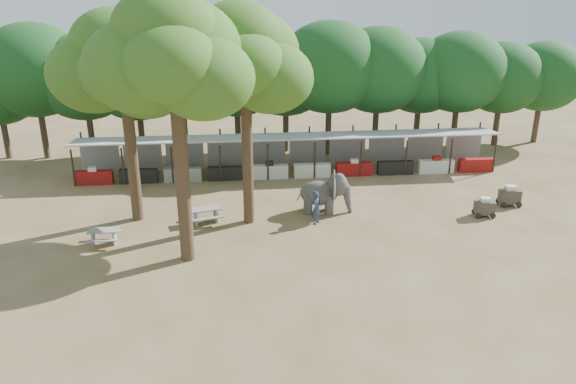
{
  "coord_description": "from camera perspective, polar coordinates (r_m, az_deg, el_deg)",
  "views": [
    {
      "loc": [
        -3.72,
        -21.73,
        12.18
      ],
      "look_at": [
        -1.0,
        5.0,
        2.0
      ],
      "focal_mm": 35.0,
      "sensor_mm": 36.0,
      "label": 1
    }
  ],
  "objects": [
    {
      "name": "yard_tree_back",
      "position": [
        28.17,
        -4.7,
        13.26
      ],
      "size": [
        7.1,
        6.9,
        11.36
      ],
      "color": "#332316",
      "rests_on": "ground"
    },
    {
      "name": "cart_back",
      "position": [
        34.56,
        21.6,
        -0.36
      ],
      "size": [
        1.26,
        0.86,
        1.2
      ],
      "rotation": [
        0.0,
        0.0,
        -0.04
      ],
      "color": "#372C24",
      "rests_on": "ground"
    },
    {
      "name": "handler",
      "position": [
        29.72,
        2.93,
        -1.58
      ],
      "size": [
        0.71,
        0.78,
        1.8
      ],
      "primitive_type": "imported",
      "rotation": [
        0.0,
        0.0,
        1.0
      ],
      "color": "#26384C",
      "rests_on": "ground"
    },
    {
      "name": "picnic_table_near",
      "position": [
        29.02,
        -18.2,
        -4.13
      ],
      "size": [
        1.49,
        1.35,
        0.74
      ],
      "rotation": [
        0.0,
        0.0,
        -0.01
      ],
      "color": "gray",
      "rests_on": "ground"
    },
    {
      "name": "picnic_table_far",
      "position": [
        30.25,
        -8.38,
        -2.14
      ],
      "size": [
        1.93,
        1.81,
        0.81
      ],
      "rotation": [
        0.0,
        0.0,
        0.24
      ],
      "color": "gray",
      "rests_on": "ground"
    },
    {
      "name": "vendor_stalls",
      "position": [
        37.42,
        0.15,
        3.66
      ],
      "size": [
        28.0,
        2.99,
        2.8
      ],
      "color": "#A5A6AC",
      "rests_on": "ground"
    },
    {
      "name": "yard_tree_left",
      "position": [
        29.69,
        -16.65,
        12.21
      ],
      "size": [
        7.1,
        6.9,
        11.02
      ],
      "color": "#332316",
      "rests_on": "ground"
    },
    {
      "name": "yard_tree_center",
      "position": [
        24.23,
        -11.8,
        13.28
      ],
      "size": [
        7.1,
        6.9,
        12.04
      ],
      "color": "#332316",
      "rests_on": "ground"
    },
    {
      "name": "cart_front",
      "position": [
        32.52,
        19.33,
        -1.46
      ],
      "size": [
        1.18,
        0.83,
        1.09
      ],
      "rotation": [
        0.0,
        0.0,
        -0.09
      ],
      "color": "#372C24",
      "rests_on": "ground"
    },
    {
      "name": "ground",
      "position": [
        25.19,
        3.45,
        -8.21
      ],
      "size": [
        100.0,
        100.0,
        0.0
      ],
      "primitive_type": "plane",
      "color": "brown",
      "rests_on": "ground"
    },
    {
      "name": "elephant",
      "position": [
        31.12,
        3.81,
        -0.07
      ],
      "size": [
        3.07,
        2.29,
        2.29
      ],
      "rotation": [
        0.0,
        0.0,
        -0.17
      ],
      "color": "#3C3A3A",
      "rests_on": "ground"
    },
    {
      "name": "backdrop_trees",
      "position": [
        41.44,
        -0.59,
        11.49
      ],
      "size": [
        46.46,
        5.95,
        8.33
      ],
      "color": "#332316",
      "rests_on": "ground"
    }
  ]
}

